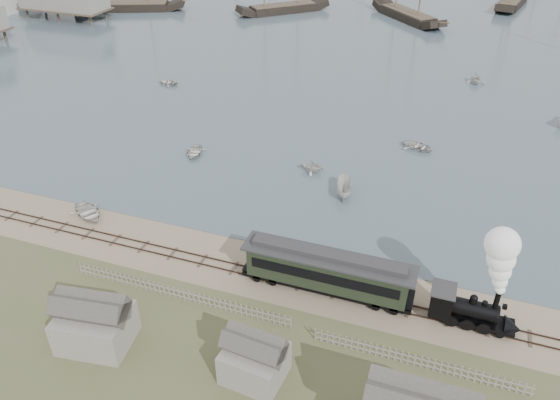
% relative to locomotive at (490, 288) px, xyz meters
% --- Properties ---
extents(ground, '(600.00, 600.00, 0.00)m').
position_rel_locomotive_xyz_m(ground, '(-16.39, 2.00, -3.94)').
color(ground, tan).
rests_on(ground, ground).
extents(rail_track, '(120.00, 1.80, 0.16)m').
position_rel_locomotive_xyz_m(rail_track, '(-16.39, 0.00, -3.90)').
color(rail_track, '#35251D').
rests_on(rail_track, ground).
extents(picket_fence_west, '(19.00, 0.10, 1.20)m').
position_rel_locomotive_xyz_m(picket_fence_west, '(-22.89, -5.00, -3.94)').
color(picket_fence_west, slate).
rests_on(picket_fence_west, ground).
extents(picket_fence_east, '(15.00, 0.10, 1.20)m').
position_rel_locomotive_xyz_m(picket_fence_east, '(-3.89, -5.50, -3.94)').
color(picket_fence_east, slate).
rests_on(picket_fence_east, ground).
extents(shed_left, '(5.00, 4.00, 4.10)m').
position_rel_locomotive_xyz_m(shed_left, '(-26.39, -11.00, -3.94)').
color(shed_left, slate).
rests_on(shed_left, ground).
extents(shed_mid, '(4.00, 3.50, 3.60)m').
position_rel_locomotive_xyz_m(shed_mid, '(-14.39, -10.00, -3.94)').
color(shed_mid, slate).
rests_on(shed_mid, ground).
extents(locomotive, '(6.82, 2.55, 8.51)m').
position_rel_locomotive_xyz_m(locomotive, '(0.00, 0.00, 0.00)').
color(locomotive, black).
rests_on(locomotive, ground).
extents(passenger_coach, '(13.99, 2.70, 3.40)m').
position_rel_locomotive_xyz_m(passenger_coach, '(-12.09, 0.00, -1.79)').
color(passenger_coach, black).
rests_on(passenger_coach, ground).
extents(beached_dinghy, '(4.78, 5.17, 0.87)m').
position_rel_locomotive_xyz_m(beached_dinghy, '(-37.07, 2.47, -3.50)').
color(beached_dinghy, beige).
rests_on(beached_dinghy, ground).
extents(rowboat_0, '(4.06, 3.34, 0.73)m').
position_rel_locomotive_xyz_m(rowboat_0, '(-33.14, 17.49, -3.51)').
color(rowboat_0, beige).
rests_on(rowboat_0, harbor_water).
extents(rowboat_1, '(2.42, 2.80, 1.47)m').
position_rel_locomotive_xyz_m(rowboat_1, '(-18.87, 18.36, -3.14)').
color(rowboat_1, beige).
rests_on(rowboat_1, harbor_water).
extents(rowboat_2, '(4.24, 2.41, 1.54)m').
position_rel_locomotive_xyz_m(rowboat_2, '(-14.34, 14.78, -3.11)').
color(rowboat_2, beige).
rests_on(rowboat_2, harbor_water).
extents(rowboat_3, '(3.82, 4.49, 0.79)m').
position_rel_locomotive_xyz_m(rowboat_3, '(-8.37, 27.88, -3.49)').
color(rowboat_3, beige).
rests_on(rowboat_3, harbor_water).
extents(rowboat_6, '(2.93, 3.68, 0.68)m').
position_rel_locomotive_xyz_m(rowboat_6, '(-47.70, 36.89, -3.54)').
color(rowboat_6, beige).
rests_on(rowboat_6, harbor_water).
extents(rowboat_7, '(4.03, 3.80, 1.69)m').
position_rel_locomotive_xyz_m(rowboat_7, '(-3.08, 53.15, -3.03)').
color(rowboat_7, beige).
rests_on(rowboat_7, harbor_water).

